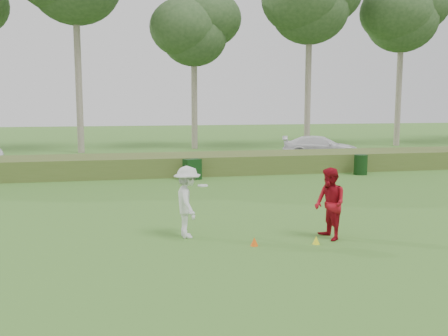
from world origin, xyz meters
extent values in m
plane|color=#387025|center=(0.00, 0.00, 0.00)|extent=(120.00, 120.00, 0.00)
cube|color=#495E25|center=(0.00, 12.00, 0.45)|extent=(80.00, 3.00, 0.90)
cube|color=#2D2D2D|center=(0.00, 17.00, 0.03)|extent=(80.00, 6.00, 0.06)
cylinder|color=gray|center=(-6.00, 23.00, 7.75)|extent=(0.44, 0.44, 15.50)
cylinder|color=gray|center=(2.00, 24.50, 5.75)|extent=(0.44, 0.44, 11.50)
ellipsoid|color=#2E4A25|center=(2.00, 24.50, 8.62)|extent=(6.24, 6.24, 5.28)
cylinder|color=gray|center=(10.00, 22.50, 7.00)|extent=(0.44, 0.44, 14.00)
ellipsoid|color=#2E4A25|center=(10.00, 22.50, 10.50)|extent=(7.28, 7.28, 6.16)
cylinder|color=gray|center=(18.00, 23.80, 6.75)|extent=(0.44, 0.44, 13.50)
ellipsoid|color=#2E4A25|center=(18.00, 23.80, 10.12)|extent=(7.02, 7.02, 5.94)
imported|color=silver|center=(-1.68, 0.52, 0.92)|extent=(0.75, 1.23, 1.85)
cylinder|color=white|center=(-1.28, 0.52, 1.34)|extent=(0.27, 0.27, 0.03)
imported|color=#A00D1A|center=(1.83, -0.40, 0.92)|extent=(0.80, 0.97, 1.83)
cone|color=#FE5C0D|center=(-0.19, -0.60, 0.11)|extent=(0.19, 0.19, 0.21)
cone|color=yellow|center=(1.34, -0.77, 0.10)|extent=(0.18, 0.18, 0.20)
cube|color=black|center=(-0.23, 9.95, 0.46)|extent=(0.86, 0.70, 0.92)
cylinder|color=black|center=(7.88, 9.84, 0.48)|extent=(0.81, 0.81, 0.95)
imported|color=white|center=(8.50, 16.31, 0.73)|extent=(4.95, 3.26, 1.33)
camera|label=1|loc=(-3.29, -11.98, 3.50)|focal=40.00mm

